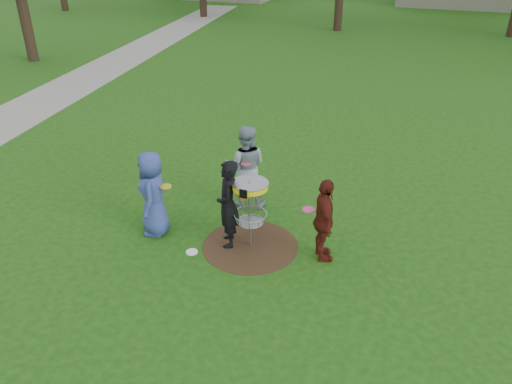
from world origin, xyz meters
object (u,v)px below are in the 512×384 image
(player_grey, at_px, (246,167))
(player_maroon, at_px, (324,221))
(disc_golf_basket, at_px, (250,199))
(player_blue, at_px, (153,194))
(player_black, at_px, (228,204))

(player_grey, height_order, player_maroon, player_grey)
(player_grey, distance_m, disc_golf_basket, 1.58)
(player_blue, bearing_deg, player_black, 73.09)
(player_grey, height_order, disc_golf_basket, player_grey)
(player_blue, bearing_deg, player_grey, 120.77)
(player_grey, xyz_separation_m, player_maroon, (1.99, -1.33, -0.11))
(player_maroon, bearing_deg, player_grey, 32.43)
(player_grey, relative_size, player_maroon, 1.14)
(player_grey, relative_size, disc_golf_basket, 1.30)
(player_black, relative_size, disc_golf_basket, 1.23)
(player_grey, bearing_deg, disc_golf_basket, 99.26)
(player_black, distance_m, player_maroon, 1.75)
(player_black, bearing_deg, player_grey, 164.57)
(player_blue, relative_size, player_black, 0.99)
(player_black, xyz_separation_m, player_maroon, (1.75, 0.16, -0.06))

